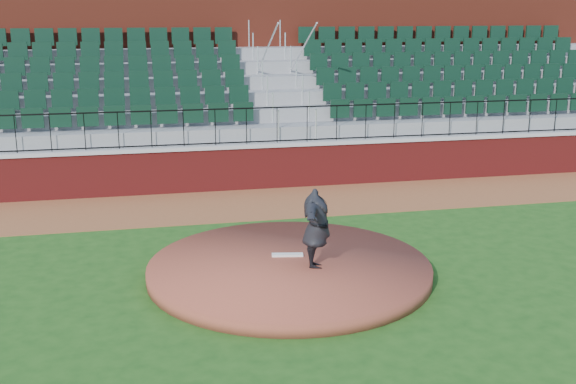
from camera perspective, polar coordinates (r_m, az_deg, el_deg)
The scene contains 10 objects.
ground at distance 13.60m, azimuth 1.35°, elevation -6.88°, with size 90.00×90.00×0.00m, color #1E4B15.
warning_track at distance 18.63m, azimuth -2.54°, elevation -0.89°, with size 34.00×3.20×0.01m, color brown.
field_wall at distance 20.01m, azimuth -3.33°, elevation 1.95°, with size 34.00×0.35×1.20m, color maroon.
wall_cap at distance 19.88m, azimuth -3.36°, elevation 3.78°, with size 34.00×0.45×0.10m, color #B7B7B7.
wall_railing at distance 19.78m, azimuth -3.38°, elevation 5.34°, with size 34.00×0.05×1.00m, color black, non-canonical shape.
seating_stands at distance 22.39m, azimuth -4.49°, elevation 7.70°, with size 34.00×5.10×4.60m, color gray, non-canonical shape.
concourse_wall at distance 25.10m, azimuth -5.40°, elevation 9.46°, with size 34.00×0.50×5.50m, color maroon.
pitchers_mound at distance 13.63m, azimuth 0.11°, elevation -6.26°, with size 5.43×5.43×0.25m, color brown.
pitching_rubber at distance 13.96m, azimuth -0.04°, elevation -5.11°, with size 0.62×0.15×0.04m, color white.
pitcher at distance 13.15m, azimuth 2.30°, elevation -2.95°, with size 1.88×0.51×1.53m, color black.
Camera 1 is at (-2.98, -12.30, 4.99)m, focal length 43.93 mm.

